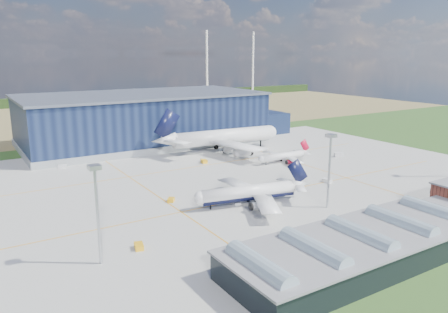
% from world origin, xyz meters
% --- Properties ---
extents(ground, '(600.00, 600.00, 0.00)m').
position_xyz_m(ground, '(0.00, 0.00, 0.00)').
color(ground, '#2C531F').
rests_on(ground, ground).
extents(apron, '(220.00, 160.00, 0.08)m').
position_xyz_m(apron, '(0.00, 10.00, 0.03)').
color(apron, '#9C9C97').
rests_on(apron, ground).
extents(farmland, '(600.00, 220.00, 0.01)m').
position_xyz_m(farmland, '(0.00, 220.00, 0.00)').
color(farmland, '#947E4F').
rests_on(farmland, ground).
extents(treeline, '(600.00, 8.00, 8.00)m').
position_xyz_m(treeline, '(0.00, 300.00, 4.00)').
color(treeline, black).
rests_on(treeline, ground).
extents(hangar, '(145.00, 62.00, 26.10)m').
position_xyz_m(hangar, '(2.81, 94.80, 11.62)').
color(hangar, '#101A38').
rests_on(hangar, ground).
extents(glass_concourse, '(78.00, 23.00, 8.60)m').
position_xyz_m(glass_concourse, '(-6.45, -60.00, 3.69)').
color(glass_concourse, black).
rests_on(glass_concourse, ground).
extents(light_mast_west, '(2.60, 2.60, 23.00)m').
position_xyz_m(light_mast_west, '(-60.00, -30.00, 15.43)').
color(light_mast_west, '#B7B8BE').
rests_on(light_mast_west, ground).
extents(light_mast_center, '(2.60, 2.60, 23.00)m').
position_xyz_m(light_mast_center, '(10.00, -30.00, 15.43)').
color(light_mast_center, '#B7B8BE').
rests_on(light_mast_center, ground).
extents(airliner_navy, '(46.30, 45.62, 12.91)m').
position_xyz_m(airliner_navy, '(-9.26, -15.10, 6.45)').
color(airliner_navy, white).
rests_on(airliner_navy, ground).
extents(airliner_red, '(28.72, 28.15, 8.99)m').
position_xyz_m(airliner_red, '(34.60, 21.59, 4.50)').
color(airliner_red, white).
rests_on(airliner_red, ground).
extents(airliner_widebody, '(71.25, 69.93, 21.60)m').
position_xyz_m(airliner_widebody, '(25.61, 55.00, 10.80)').
color(airliner_widebody, white).
rests_on(airliner_widebody, ground).
extents(gse_tug_a, '(2.72, 3.68, 1.38)m').
position_xyz_m(gse_tug_a, '(-49.94, -27.27, 0.69)').
color(gse_tug_a, '#F2AB15').
rests_on(gse_tug_a, ground).
extents(gse_tug_b, '(3.23, 3.41, 1.23)m').
position_xyz_m(gse_tug_b, '(-28.51, 0.26, 0.62)').
color(gse_tug_b, '#F2AB15').
rests_on(gse_tug_b, ground).
extents(gse_cart_a, '(3.12, 3.86, 1.45)m').
position_xyz_m(gse_cart_a, '(29.35, -10.50, 0.73)').
color(gse_cart_a, silver).
rests_on(gse_cart_a, ground).
extents(gse_van_b, '(4.91, 3.94, 2.05)m').
position_xyz_m(gse_van_b, '(63.49, 16.18, 1.03)').
color(gse_van_b, silver).
rests_on(gse_van_b, ground).
extents(gse_tug_c, '(2.79, 3.81, 1.51)m').
position_xyz_m(gse_tug_c, '(5.23, 38.84, 0.76)').
color(gse_tug_c, '#F2AB15').
rests_on(gse_tug_c, ground).
extents(gse_cart_b, '(3.93, 3.22, 1.47)m').
position_xyz_m(gse_cart_b, '(-48.72, 62.00, 0.73)').
color(gse_cart_b, silver).
rests_on(gse_cart_b, ground).
extents(gse_van_c, '(5.81, 3.96, 2.54)m').
position_xyz_m(gse_van_c, '(10.05, -46.00, 1.27)').
color(gse_van_c, silver).
rests_on(gse_van_c, ground).
extents(airstair, '(2.70, 4.64, 2.79)m').
position_xyz_m(airstair, '(-12.36, -10.71, 1.39)').
color(airstair, silver).
rests_on(airstair, ground).
extents(car_a, '(3.99, 2.44, 1.27)m').
position_xyz_m(car_a, '(18.69, -48.00, 0.64)').
color(car_a, '#99999E').
rests_on(car_a, ground).
extents(car_b, '(4.04, 2.83, 1.26)m').
position_xyz_m(car_b, '(30.36, -48.00, 0.63)').
color(car_b, '#99999E').
rests_on(car_b, ground).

